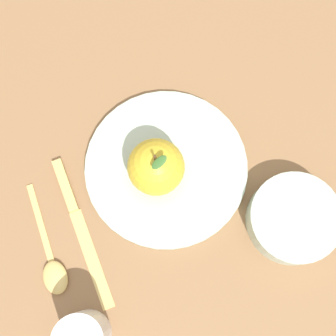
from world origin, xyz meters
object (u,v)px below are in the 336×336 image
side_bowl (294,218)px  knife (77,218)px  dinner_plate (168,170)px  spoon (52,265)px  apple (154,167)px

side_bowl → knife: (-0.19, -0.24, -0.02)m
dinner_plate → spoon: (0.01, -0.21, -0.00)m
apple → spoon: (0.01, -0.20, -0.05)m
dinner_plate → spoon: bearing=-87.8°
apple → side_bowl: size_ratio=0.75×
side_bowl → spoon: size_ratio=0.78×
apple → side_bowl: bearing=33.2°
apple → spoon: bearing=-86.0°
apple → side_bowl: apple is taller
apple → knife: size_ratio=0.43×
dinner_plate → knife: dinner_plate is taller
side_bowl → knife: bearing=-128.6°
dinner_plate → side_bowl: side_bowl is taller
knife → spoon: size_ratio=1.37×
side_bowl → knife: size_ratio=0.57×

